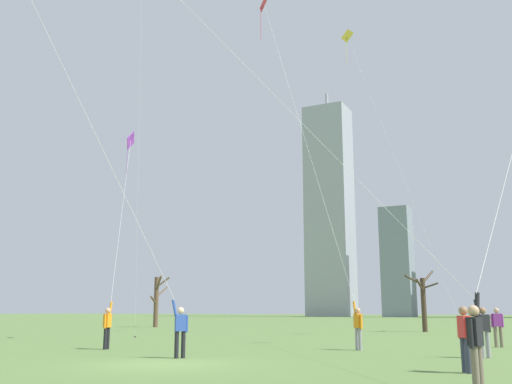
# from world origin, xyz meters

# --- Properties ---
(ground_plane) EXTENTS (400.00, 400.00, 0.00)m
(ground_plane) POSITION_xyz_m (0.00, 0.00, 0.00)
(ground_plane) COLOR #5B7A3D
(kite_flyer_midfield_center_purple) EXTENTS (4.77, 7.22, 11.47)m
(kite_flyer_midfield_center_purple) POSITION_xyz_m (-6.59, 5.47, 2.60)
(kite_flyer_midfield_center_purple) COLOR black
(kite_flyer_midfield_center_purple) RESTS_ON ground
(kite_flyer_foreground_right_red) EXTENTS (6.08, 3.49, 18.08)m
(kite_flyer_foreground_right_red) POSITION_xyz_m (2.30, 8.87, 3.93)
(kite_flyer_foreground_right_red) COLOR gray
(kite_flyer_foreground_right_red) RESTS_ON ground
(kite_flyer_foreground_left_white) EXTENTS (3.63, 15.77, 17.07)m
(kite_flyer_foreground_left_white) POSITION_xyz_m (9.49, 1.46, 4.68)
(kite_flyer_foreground_left_white) COLOR #726656
(kite_flyer_foreground_left_white) RESTS_ON ground
(kite_flyer_far_back_orange) EXTENTS (7.14, 7.29, 19.87)m
(kite_flyer_far_back_orange) POSITION_xyz_m (-2.01, 0.73, 4.45)
(kite_flyer_far_back_orange) COLOR black
(kite_flyer_far_back_orange) RESTS_ON ground
(kite_flyer_midfield_right_teal) EXTENTS (11.35, 8.67, 15.27)m
(kite_flyer_midfield_right_teal) POSITION_xyz_m (6.54, 5.23, 2.95)
(kite_flyer_midfield_right_teal) COLOR gray
(kite_flyer_midfield_right_teal) RESTS_ON ground
(bystander_far_off_by_trees) EXTENTS (0.36, 0.43, 1.62)m
(bystander_far_off_by_trees) POSITION_xyz_m (8.12, 1.36, 0.90)
(bystander_far_off_by_trees) COLOR #33384C
(bystander_far_off_by_trees) RESTS_ON ground
(bystander_strolling_midfield) EXTENTS (0.49, 0.29, 1.62)m
(bystander_strolling_midfield) POSITION_xyz_m (8.02, 12.72, 0.90)
(bystander_strolling_midfield) COLOR #726656
(bystander_strolling_midfield) RESTS_ON ground
(distant_kite_high_overhead_yellow) EXTENTS (7.31, 1.73, 20.97)m
(distant_kite_high_overhead_yellow) POSITION_xyz_m (-0.56, 22.28, 18.94)
(distant_kite_high_overhead_yellow) COLOR yellow
(distant_kite_high_overhead_yellow) RESTS_ON ground
(bare_tree_far_right_edge) EXTENTS (2.14, 3.05, 4.44)m
(bare_tree_far_right_edge) POSITION_xyz_m (1.86, 29.48, 2.28)
(bare_tree_far_right_edge) COLOR #423326
(bare_tree_far_right_edge) RESTS_ON ground
(bare_tree_rightmost) EXTENTS (1.42, 3.06, 4.66)m
(bare_tree_rightmost) POSITION_xyz_m (-22.52, 30.66, 2.50)
(bare_tree_rightmost) COLOR brown
(bare_tree_rightmost) RESTS_ON ground
(skyline_tall_tower) EXTENTS (6.65, 6.58, 25.14)m
(skyline_tall_tower) POSITION_xyz_m (-20.95, 121.88, 12.57)
(skyline_tall_tower) COLOR gray
(skyline_tall_tower) RESTS_ON ground
(skyline_slender_spire) EXTENTS (10.91, 8.90, 58.30)m
(skyline_slender_spire) POSITION_xyz_m (-38.84, 126.61, 27.00)
(skyline_slender_spire) COLOR #9EA3AD
(skyline_slender_spire) RESTS_ON ground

